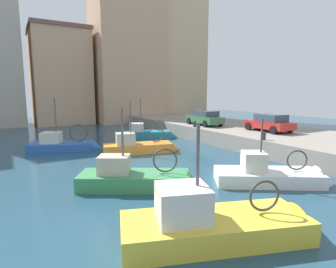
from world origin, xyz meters
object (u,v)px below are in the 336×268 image
at_px(fishing_boat_orange, 142,150).
at_px(mooring_bollard_mid, 195,124).
at_px(parked_car_green, 205,118).
at_px(fishing_boat_teal, 150,137).
at_px(mooring_bollard_south, 264,136).
at_px(fishing_boat_white, 275,181).
at_px(fishing_boat_yellow, 225,234).
at_px(fishing_boat_green, 142,185).
at_px(parked_car_red, 269,123).
at_px(fishing_boat_blue, 67,148).

relative_size(fishing_boat_orange, mooring_bollard_mid, 10.93).
xyz_separation_m(parked_car_green, mooring_bollard_mid, (-1.77, -0.81, -0.46)).
xyz_separation_m(fishing_boat_teal, mooring_bollard_south, (3.17, -11.10, 1.35)).
bearing_deg(fishing_boat_white, fishing_boat_orange, 105.31).
height_order(fishing_boat_white, mooring_bollard_south, fishing_boat_white).
distance_m(fishing_boat_orange, parked_car_green, 9.06).
xyz_separation_m(fishing_boat_yellow, fishing_boat_orange, (2.94, 12.31, -0.02)).
bearing_deg(mooring_bollard_mid, fishing_boat_white, -107.66).
relative_size(fishing_boat_yellow, parked_car_green, 1.50).
height_order(fishing_boat_green, mooring_bollard_mid, fishing_boat_green).
bearing_deg(fishing_boat_teal, fishing_boat_green, -117.83).
bearing_deg(fishing_boat_orange, fishing_boat_yellow, -103.45).
xyz_separation_m(fishing_boat_green, parked_car_green, (11.53, 10.17, 1.82)).
bearing_deg(parked_car_red, fishing_boat_blue, 155.96).
bearing_deg(fishing_boat_green, fishing_boat_teal, 62.17).
bearing_deg(fishing_boat_white, fishing_boat_blue, 118.82).
xyz_separation_m(fishing_boat_teal, fishing_boat_white, (-0.68, -15.20, -0.02)).
relative_size(fishing_boat_orange, parked_car_red, 1.45).
xyz_separation_m(fishing_boat_green, fishing_boat_blue, (-1.44, 10.62, 0.02)).
distance_m(parked_car_green, mooring_bollard_mid, 2.00).
bearing_deg(fishing_boat_orange, mooring_bollard_mid, 20.23).
height_order(fishing_boat_green, parked_car_green, fishing_boat_green).
xyz_separation_m(fishing_boat_yellow, fishing_boat_green, (-0.30, 5.34, -0.03)).
relative_size(fishing_boat_blue, fishing_boat_white, 0.99).
height_order(parked_car_red, mooring_bollard_south, parked_car_red).
distance_m(fishing_boat_green, fishing_boat_white, 6.50).
bearing_deg(mooring_bollard_south, mooring_bollard_mid, 90.00).
xyz_separation_m(fishing_boat_white, parked_car_green, (5.62, 12.91, 1.83)).
bearing_deg(fishing_boat_teal, mooring_bollard_south, -74.05).
relative_size(fishing_boat_yellow, mooring_bollard_south, 12.10).
relative_size(fishing_boat_blue, fishing_boat_orange, 0.96).
bearing_deg(fishing_boat_white, parked_car_green, 66.45).
relative_size(fishing_boat_white, parked_car_green, 1.31).
distance_m(fishing_boat_green, fishing_boat_blue, 10.72).
distance_m(fishing_boat_orange, mooring_bollard_south, 8.69).
bearing_deg(fishing_boat_white, fishing_boat_teal, 87.44).
bearing_deg(parked_car_green, fishing_boat_blue, 178.03).
relative_size(fishing_boat_yellow, mooring_bollard_mid, 12.10).
relative_size(fishing_boat_teal, parked_car_green, 1.26).
height_order(fishing_boat_blue, fishing_boat_orange, fishing_boat_blue).
relative_size(fishing_boat_yellow, parked_car_red, 1.61).
height_order(fishing_boat_teal, fishing_boat_orange, fishing_boat_teal).
xyz_separation_m(fishing_boat_teal, fishing_boat_blue, (-8.02, -1.84, 0.01)).
relative_size(fishing_boat_white, mooring_bollard_mid, 10.60).
bearing_deg(fishing_boat_teal, parked_car_green, -24.86).
bearing_deg(fishing_boat_orange, fishing_boat_green, -114.99).
relative_size(fishing_boat_blue, parked_car_green, 1.30).
bearing_deg(fishing_boat_blue, fishing_boat_green, -82.26).
bearing_deg(fishing_boat_green, fishing_boat_blue, 97.74).
xyz_separation_m(mooring_bollard_south, mooring_bollard_mid, (0.00, 8.00, 0.00)).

